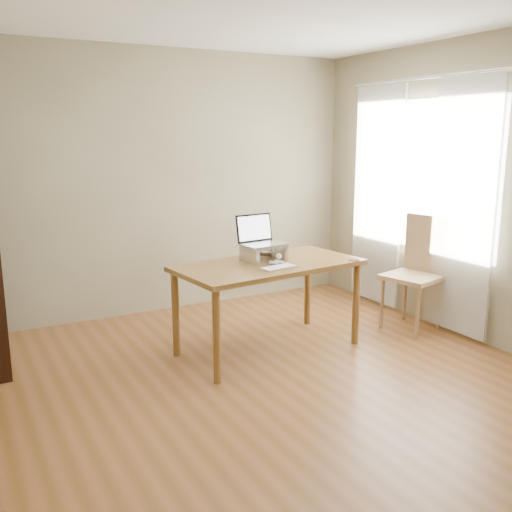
{
  "coord_description": "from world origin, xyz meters",
  "views": [
    {
      "loc": [
        -2.0,
        -3.18,
        1.79
      ],
      "look_at": [
        0.15,
        0.73,
        0.83
      ],
      "focal_mm": 40.0,
      "sensor_mm": 36.0,
      "label": 1
    }
  ],
  "objects_px": {
    "laptop": "(260,237)",
    "chair": "(419,268)",
    "keyboard": "(279,268)",
    "cat": "(262,252)",
    "desk": "(268,273)"
  },
  "relations": [
    {
      "from": "laptop",
      "to": "chair",
      "type": "height_order",
      "value": "laptop"
    },
    {
      "from": "keyboard",
      "to": "cat",
      "type": "bearing_deg",
      "value": 73.95
    },
    {
      "from": "desk",
      "to": "cat",
      "type": "relative_size",
      "value": 3.27
    },
    {
      "from": "laptop",
      "to": "keyboard",
      "type": "xyz_separation_m",
      "value": [
        -0.03,
        -0.36,
        -0.18
      ]
    },
    {
      "from": "desk",
      "to": "cat",
      "type": "height_order",
      "value": "cat"
    },
    {
      "from": "desk",
      "to": "keyboard",
      "type": "relative_size",
      "value": 5.14
    },
    {
      "from": "desk",
      "to": "laptop",
      "type": "relative_size",
      "value": 4.29
    },
    {
      "from": "desk",
      "to": "chair",
      "type": "relative_size",
      "value": 1.52
    },
    {
      "from": "laptop",
      "to": "chair",
      "type": "distance_m",
      "value": 1.58
    },
    {
      "from": "cat",
      "to": "chair",
      "type": "relative_size",
      "value": 0.46
    },
    {
      "from": "cat",
      "to": "chair",
      "type": "bearing_deg",
      "value": -20.43
    },
    {
      "from": "laptop",
      "to": "chair",
      "type": "xyz_separation_m",
      "value": [
        1.5,
        -0.33,
        -0.37
      ]
    },
    {
      "from": "desk",
      "to": "laptop",
      "type": "xyz_separation_m",
      "value": [
        0.0,
        0.14,
        0.28
      ]
    },
    {
      "from": "laptop",
      "to": "desk",
      "type": "bearing_deg",
      "value": -96.27
    },
    {
      "from": "desk",
      "to": "keyboard",
      "type": "distance_m",
      "value": 0.24
    }
  ]
}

